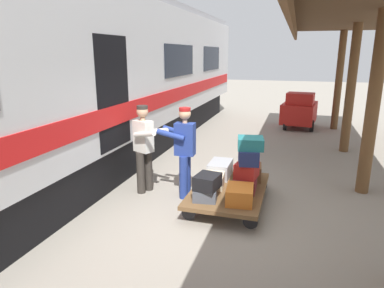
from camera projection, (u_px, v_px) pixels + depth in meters
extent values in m
plane|color=gray|center=(237.00, 210.00, 5.99)|extent=(60.00, 60.00, 0.00)
cylinder|color=brown|center=(339.00, 81.00, 11.95)|extent=(0.24, 0.24, 3.40)
cylinder|color=brown|center=(351.00, 90.00, 9.14)|extent=(0.24, 0.24, 3.40)
cylinder|color=brown|center=(373.00, 106.00, 6.34)|extent=(0.24, 0.24, 3.40)
cube|color=brown|center=(290.00, 10.00, 4.97)|extent=(0.08, 15.98, 0.30)
cube|color=silver|center=(41.00, 69.00, 6.46)|extent=(3.00, 20.94, 2.90)
cube|color=black|center=(52.00, 165.00, 6.95)|extent=(2.55, 19.89, 0.90)
cube|color=red|center=(115.00, 115.00, 6.24)|extent=(0.03, 20.52, 0.36)
cube|color=black|center=(212.00, 58.00, 12.78)|extent=(0.02, 2.30, 0.84)
cube|color=black|center=(180.00, 60.00, 9.39)|extent=(0.02, 2.30, 0.84)
cube|color=black|center=(111.00, 93.00, 6.15)|extent=(0.12, 1.10, 2.00)
cube|color=brown|center=(229.00, 190.00, 6.17)|extent=(1.25, 2.00, 0.07)
cylinder|color=black|center=(250.00, 221.00, 5.33)|extent=(0.23, 0.05, 0.23)
cylinder|color=black|center=(189.00, 213.00, 5.61)|extent=(0.23, 0.05, 0.23)
cylinder|color=black|center=(261.00, 185.00, 6.80)|extent=(0.23, 0.05, 0.23)
cylinder|color=black|center=(212.00, 180.00, 7.09)|extent=(0.23, 0.05, 0.23)
cube|color=maroon|center=(245.00, 184.00, 6.05)|extent=(0.41, 0.55, 0.23)
cube|color=#4C515B|center=(206.00, 193.00, 5.71)|extent=(0.43, 0.54, 0.19)
cube|color=#9EA0A5|center=(220.00, 169.00, 6.71)|extent=(0.40, 0.64, 0.30)
cube|color=beige|center=(214.00, 180.00, 6.21)|extent=(0.41, 0.51, 0.23)
cube|color=#CC6B23|center=(240.00, 195.00, 5.54)|extent=(0.47, 0.56, 0.27)
cube|color=brown|center=(249.00, 172.00, 6.55)|extent=(0.50, 0.49, 0.29)
cube|color=#AD231E|center=(247.00, 170.00, 6.00)|extent=(0.41, 0.45, 0.26)
cube|color=navy|center=(248.00, 156.00, 5.95)|extent=(0.43, 0.59, 0.26)
cube|color=black|center=(207.00, 182.00, 5.61)|extent=(0.42, 0.49, 0.24)
cube|color=#1E666B|center=(251.00, 143.00, 5.89)|extent=(0.50, 0.49, 0.20)
cylinder|color=navy|center=(187.00, 174.00, 6.56)|extent=(0.16, 0.16, 0.82)
cylinder|color=navy|center=(184.00, 177.00, 6.38)|extent=(0.16, 0.16, 0.82)
cube|color=navy|center=(185.00, 139.00, 6.29)|extent=(0.37, 0.23, 0.60)
cylinder|color=tan|center=(185.00, 121.00, 6.20)|extent=(0.09, 0.09, 0.06)
sphere|color=tan|center=(185.00, 114.00, 6.17)|extent=(0.22, 0.22, 0.22)
cylinder|color=#A51919|center=(185.00, 109.00, 6.15)|extent=(0.21, 0.21, 0.06)
cylinder|color=navy|center=(176.00, 131.00, 6.47)|extent=(0.53, 0.11, 0.21)
cylinder|color=navy|center=(171.00, 135.00, 6.17)|extent=(0.53, 0.11, 0.21)
cylinder|color=#332D28|center=(141.00, 173.00, 6.62)|extent=(0.16, 0.16, 0.82)
cylinder|color=#332D28|center=(148.00, 170.00, 6.77)|extent=(0.16, 0.16, 0.82)
cube|color=silver|center=(143.00, 136.00, 6.52)|extent=(0.42, 0.35, 0.60)
cylinder|color=tan|center=(143.00, 119.00, 6.43)|extent=(0.09, 0.09, 0.06)
sphere|color=tan|center=(142.00, 112.00, 6.39)|extent=(0.22, 0.22, 0.22)
cylinder|color=#332D28|center=(142.00, 107.00, 6.37)|extent=(0.21, 0.21, 0.06)
cylinder|color=silver|center=(144.00, 134.00, 6.23)|extent=(0.52, 0.31, 0.21)
cylinder|color=silver|center=(157.00, 131.00, 6.47)|extent=(0.52, 0.31, 0.21)
cube|color=#B21E19|center=(299.00, 113.00, 12.49)|extent=(1.32, 1.83, 0.70)
cube|color=#B21E19|center=(300.00, 100.00, 12.04)|extent=(0.99, 0.81, 0.50)
cylinder|color=black|center=(312.00, 126.00, 11.90)|extent=(0.12, 0.40, 0.40)
cylinder|color=black|center=(285.00, 124.00, 12.15)|extent=(0.12, 0.40, 0.40)
cylinder|color=black|center=(311.00, 120.00, 13.01)|extent=(0.12, 0.40, 0.40)
cylinder|color=black|center=(286.00, 118.00, 13.26)|extent=(0.12, 0.40, 0.40)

